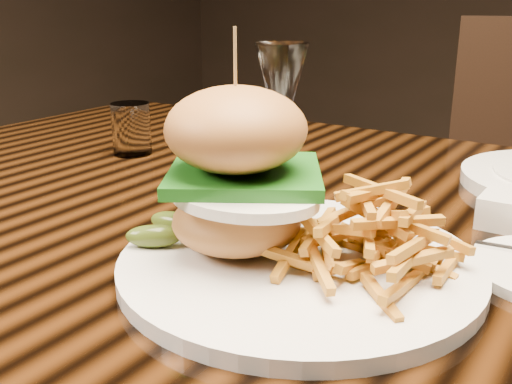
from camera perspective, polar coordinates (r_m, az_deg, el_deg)
The scene contains 4 objects.
dining_table at distance 0.76m, azimuth 9.34°, elevation -7.40°, with size 1.60×0.90×0.75m.
burger_plate at distance 0.55m, azimuth 3.52°, elevation -1.95°, with size 0.34×0.34×0.22m.
wine_glass at distance 0.79m, azimuth 2.46°, elevation 10.37°, with size 0.07×0.07×0.19m.
water_tumbler at distance 1.00m, azimuth -11.79°, elevation 5.91°, with size 0.06×0.06×0.08m, color white.
Camera 1 is at (0.27, -0.63, 1.00)m, focal length 42.00 mm.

